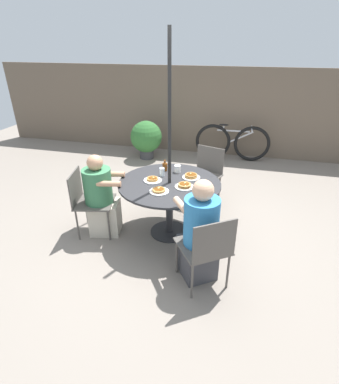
{
  "coord_description": "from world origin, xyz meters",
  "views": [
    {
      "loc": [
        0.83,
        -3.28,
        2.33
      ],
      "look_at": [
        0.0,
        0.0,
        0.61
      ],
      "focal_mm": 28.0,
      "sensor_mm": 36.0,
      "label": 1
    }
  ],
  "objects": [
    {
      "name": "patio_chair_north",
      "position": [
        -1.03,
        -0.24,
        0.51
      ],
      "size": [
        0.57,
        0.57,
        0.87
      ],
      "rotation": [
        0.0,
        0.0,
        -1.35
      ],
      "color": "#514C47",
      "rests_on": "ground"
    },
    {
      "name": "umbrella_pole",
      "position": [
        0.0,
        0.0,
        1.23
      ],
      "size": [
        0.04,
        0.04,
        2.46
      ],
      "primitive_type": "cylinder",
      "color": "black",
      "rests_on": "ground"
    },
    {
      "name": "potted_shrub",
      "position": [
        -1.19,
        2.65,
        0.46
      ],
      "size": [
        0.67,
        0.67,
        0.81
      ],
      "color": "#3D3D3F",
      "rests_on": "ground"
    },
    {
      "name": "patio_chair_east",
      "position": [
        0.6,
        -0.87,
        0.51
      ],
      "size": [
        0.66,
        0.66,
        0.87
      ],
      "rotation": [
        0.0,
        0.0,
        0.61
      ],
      "color": "#514C47",
      "rests_on": "ground"
    },
    {
      "name": "patio_table",
      "position": [
        0.0,
        0.0,
        0.63
      ],
      "size": [
        1.28,
        1.28,
        0.74
      ],
      "color": "#28282B",
      "rests_on": "ground"
    },
    {
      "name": "patio_chair_south",
      "position": [
        0.32,
        1.01,
        0.51
      ],
      "size": [
        0.59,
        0.59,
        0.87
      ],
      "rotation": [
        0.0,
        0.0,
        -3.45
      ],
      "color": "#514C47",
      "rests_on": "ground"
    },
    {
      "name": "syrup_bottle",
      "position": [
        -0.16,
        0.36,
        0.8
      ],
      "size": [
        0.09,
        0.07,
        0.15
      ],
      "color": "brown",
      "rests_on": "patio_table"
    },
    {
      "name": "coffee_cup",
      "position": [
        0.02,
        0.34,
        0.79
      ],
      "size": [
        0.09,
        0.09,
        0.1
      ],
      "color": "white",
      "rests_on": "patio_table"
    },
    {
      "name": "pancake_plate_a",
      "position": [
        0.24,
        0.2,
        0.76
      ],
      "size": [
        0.23,
        0.23,
        0.06
      ],
      "color": "white",
      "rests_on": "patio_table"
    },
    {
      "name": "pancake_plate_b",
      "position": [
        -0.22,
        -0.01,
        0.76
      ],
      "size": [
        0.23,
        0.23,
        0.05
      ],
      "color": "white",
      "rests_on": "patio_table"
    },
    {
      "name": "bicycle",
      "position": [
        0.61,
        3.02,
        0.38
      ],
      "size": [
        1.57,
        0.44,
        0.77
      ],
      "rotation": [
        0.0,
        0.0,
        0.03
      ],
      "color": "black",
      "rests_on": "ground"
    },
    {
      "name": "diner_north",
      "position": [
        -0.86,
        -0.2,
        0.49
      ],
      "size": [
        0.54,
        0.44,
        1.1
      ],
      "rotation": [
        0.0,
        0.0,
        -1.35
      ],
      "color": "beige",
      "rests_on": "ground"
    },
    {
      "name": "back_fence",
      "position": [
        0.0,
        3.34,
        0.93
      ],
      "size": [
        10.0,
        0.06,
        1.86
      ],
      "primitive_type": "cube",
      "color": "brown",
      "rests_on": "ground"
    },
    {
      "name": "pancake_plate_d",
      "position": [
        -0.05,
        -0.28,
        0.76
      ],
      "size": [
        0.23,
        0.23,
        0.05
      ],
      "color": "white",
      "rests_on": "patio_table"
    },
    {
      "name": "ground_plane",
      "position": [
        0.0,
        0.0,
        0.0
      ],
      "size": [
        12.0,
        12.0,
        0.0
      ],
      "primitive_type": "plane",
      "color": "gray"
    },
    {
      "name": "pancake_plate_c",
      "position": [
        0.21,
        -0.09,
        0.76
      ],
      "size": [
        0.23,
        0.23,
        0.06
      ],
      "color": "white",
      "rests_on": "patio_table"
    },
    {
      "name": "drinking_glass_a",
      "position": [
        -0.14,
        0.17,
        0.8
      ],
      "size": [
        0.07,
        0.07,
        0.11
      ],
      "primitive_type": "cylinder",
      "color": "silver",
      "rests_on": "patio_table"
    },
    {
      "name": "diner_east",
      "position": [
        0.5,
        -0.73,
        0.53
      ],
      "size": [
        0.55,
        0.58,
        1.17
      ],
      "rotation": [
        0.0,
        0.0,
        0.61
      ],
      "color": "#3D3D42",
      "rests_on": "ground"
    }
  ]
}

